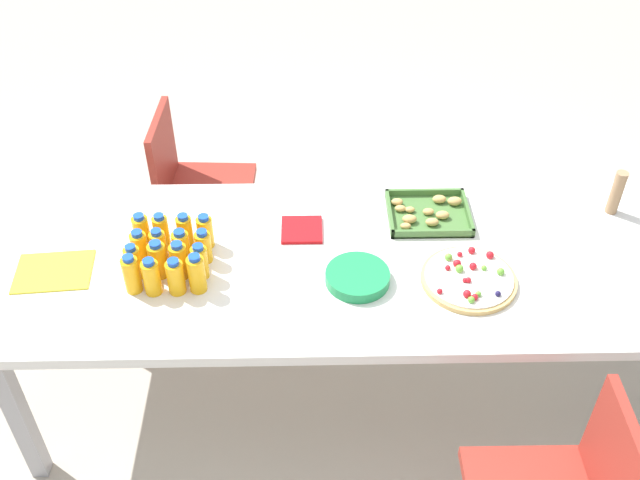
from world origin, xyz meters
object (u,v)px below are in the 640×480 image
(juice_bottle_12, at_px, (142,232))
(juice_bottle_13, at_px, (162,232))
(fruit_pizza, at_px, (469,278))
(plate_stack, at_px, (358,277))
(juice_bottle_5, at_px, (158,260))
(juice_bottle_9, at_px, (159,247))
(juice_bottle_1, at_px, (151,277))
(juice_bottle_6, at_px, (179,261))
(juice_bottle_11, at_px, (204,246))
(juice_bottle_2, at_px, (176,277))
(juice_bottle_10, at_px, (181,247))
(juice_bottle_14, at_px, (185,232))
(party_table, at_px, (347,270))
(paper_folder, at_px, (54,271))
(juice_bottle_15, at_px, (205,232))
(juice_bottle_8, at_px, (140,248))
(chair_far_left, at_px, (192,182))
(juice_bottle_4, at_px, (133,263))
(cardboard_tube, at_px, (617,193))
(napkin_stack, at_px, (302,230))
(juice_bottle_3, at_px, (197,274))
(juice_bottle_7, at_px, (200,262))
(snack_tray, at_px, (428,213))
(juice_bottle_0, at_px, (132,274))

(juice_bottle_12, height_order, juice_bottle_13, same)
(fruit_pizza, bearing_deg, plate_stack, 178.99)
(juice_bottle_5, xyz_separation_m, juice_bottle_9, (-0.01, 0.07, -0.00))
(juice_bottle_1, xyz_separation_m, juice_bottle_12, (-0.07, 0.23, 0.00))
(juice_bottle_6, bearing_deg, juice_bottle_11, 47.97)
(juice_bottle_6, bearing_deg, plate_stack, -3.96)
(juice_bottle_2, height_order, juice_bottle_5, juice_bottle_5)
(juice_bottle_10, height_order, plate_stack, juice_bottle_10)
(juice_bottle_12, xyz_separation_m, juice_bottle_14, (0.15, 0.01, -0.00))
(juice_bottle_14, bearing_deg, party_table, -7.63)
(juice_bottle_14, bearing_deg, paper_folder, -163.68)
(juice_bottle_13, bearing_deg, party_table, -6.10)
(juice_bottle_5, distance_m, juice_bottle_15, 0.21)
(juice_bottle_1, xyz_separation_m, juice_bottle_8, (-0.07, 0.15, -0.00))
(chair_far_left, relative_size, juice_bottle_14, 5.89)
(juice_bottle_13, distance_m, fruit_pizza, 1.08)
(juice_bottle_6, xyz_separation_m, juice_bottle_8, (-0.15, 0.08, -0.01))
(juice_bottle_4, xyz_separation_m, fruit_pizza, (1.14, -0.05, -0.05))
(juice_bottle_6, height_order, cardboard_tube, cardboard_tube)
(plate_stack, bearing_deg, juice_bottle_15, 159.46)
(napkin_stack, bearing_deg, juice_bottle_2, -143.75)
(juice_bottle_3, height_order, juice_bottle_8, juice_bottle_3)
(juice_bottle_4, bearing_deg, juice_bottle_8, 85.26)
(juice_bottle_6, distance_m, fruit_pizza, 0.99)
(juice_bottle_7, distance_m, juice_bottle_10, 0.10)
(juice_bottle_3, relative_size, cardboard_tube, 0.83)
(juice_bottle_12, bearing_deg, plate_stack, -14.24)
(cardboard_tube, bearing_deg, fruit_pizza, -148.54)
(juice_bottle_11, height_order, fruit_pizza, juice_bottle_11)
(snack_tray, relative_size, cardboard_tube, 1.70)
(juice_bottle_3, xyz_separation_m, juice_bottle_5, (-0.14, 0.08, -0.00))
(juice_bottle_13, distance_m, napkin_stack, 0.51)
(juice_bottle_3, bearing_deg, party_table, 16.13)
(juice_bottle_9, xyz_separation_m, plate_stack, (0.68, -0.11, -0.05))
(juice_bottle_9, relative_size, juice_bottle_15, 1.05)
(cardboard_tube, bearing_deg, paper_folder, -171.64)
(juice_bottle_5, distance_m, napkin_stack, 0.54)
(juice_bottle_6, bearing_deg, juice_bottle_13, 118.52)
(juice_bottle_14, distance_m, snack_tray, 0.90)
(cardboard_tube, bearing_deg, juice_bottle_8, -171.92)
(chair_far_left, distance_m, juice_bottle_10, 0.83)
(juice_bottle_3, height_order, juice_bottle_6, juice_bottle_3)
(juice_bottle_2, relative_size, juice_bottle_4, 1.00)
(juice_bottle_1, xyz_separation_m, juice_bottle_3, (0.15, 0.01, 0.00))
(juice_bottle_6, bearing_deg, juice_bottle_3, -45.61)
(juice_bottle_15, bearing_deg, paper_folder, -165.58)
(juice_bottle_0, relative_size, juice_bottle_1, 1.05)
(juice_bottle_5, relative_size, fruit_pizza, 0.44)
(juice_bottle_0, distance_m, juice_bottle_3, 0.22)
(chair_far_left, relative_size, juice_bottle_4, 6.01)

